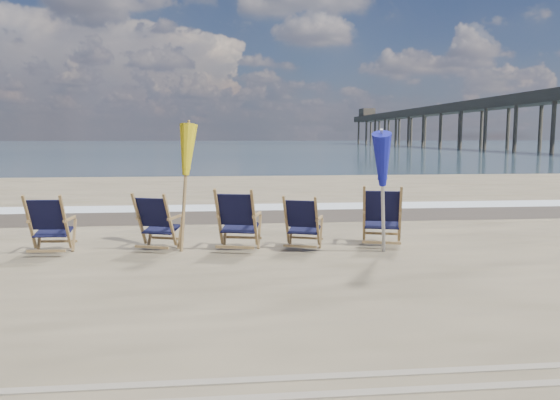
% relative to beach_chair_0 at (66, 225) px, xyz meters
% --- Properties ---
extents(ocean, '(400.00, 400.00, 0.00)m').
position_rel_beach_chair_0_xyz_m(ocean, '(3.38, 125.39, -0.50)').
color(ocean, '#344856').
rests_on(ocean, ground).
extents(surf_foam, '(200.00, 1.40, 0.01)m').
position_rel_beach_chair_0_xyz_m(surf_foam, '(3.38, 5.69, -0.50)').
color(surf_foam, silver).
rests_on(surf_foam, ground).
extents(wet_sand_strip, '(200.00, 2.60, 0.00)m').
position_rel_beach_chair_0_xyz_m(wet_sand_strip, '(3.38, 4.19, -0.50)').
color(wet_sand_strip, '#42362A').
rests_on(wet_sand_strip, ground).
extents(beach_chair_0, '(0.67, 0.75, 1.00)m').
position_rel_beach_chair_0_xyz_m(beach_chair_0, '(0.00, 0.00, 0.00)').
color(beach_chair_0, black).
rests_on(beach_chair_0, ground).
extents(beach_chair_1, '(0.84, 0.89, 0.99)m').
position_rel_beach_chair_0_xyz_m(beach_chair_1, '(1.63, 0.04, -0.00)').
color(beach_chair_1, black).
rests_on(beach_chair_1, ground).
extents(beach_chair_2, '(0.86, 0.92, 1.07)m').
position_rel_beach_chair_0_xyz_m(beach_chair_2, '(3.00, -0.11, 0.03)').
color(beach_chair_2, black).
rests_on(beach_chair_2, ground).
extents(beach_chair_3, '(0.80, 0.84, 0.94)m').
position_rel_beach_chair_0_xyz_m(beach_chair_3, '(4.03, -0.12, -0.03)').
color(beach_chair_3, black).
rests_on(beach_chair_3, ground).
extents(beach_chair_4, '(0.88, 0.94, 1.08)m').
position_rel_beach_chair_0_xyz_m(beach_chair_4, '(5.48, -0.01, 0.04)').
color(beach_chair_4, black).
rests_on(beach_chair_4, ground).
extents(umbrella_yellow, '(0.30, 0.30, 2.09)m').
position_rel_beach_chair_0_xyz_m(umbrella_yellow, '(1.86, 0.26, 1.08)').
color(umbrella_yellow, olive).
rests_on(umbrella_yellow, ground).
extents(umbrella_blue, '(0.30, 0.30, 2.05)m').
position_rel_beach_chair_0_xyz_m(umbrella_blue, '(5.01, -0.54, 1.03)').
color(umbrella_blue, '#A5A5AD').
rests_on(umbrella_blue, ground).
extents(fishing_pier, '(4.40, 140.00, 9.30)m').
position_rel_beach_chair_0_xyz_m(fishing_pier, '(41.38, 71.39, 4.15)').
color(fishing_pier, '#4D4438').
rests_on(fishing_pier, ground).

